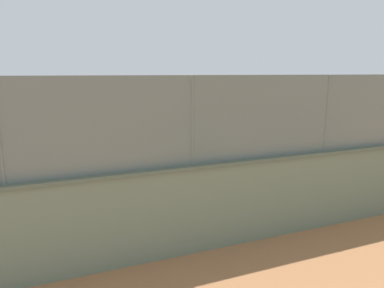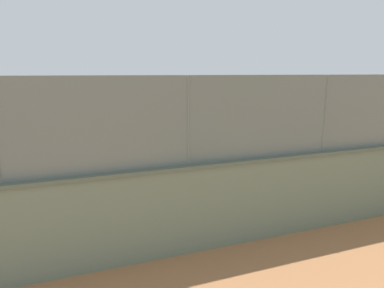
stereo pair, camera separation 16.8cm
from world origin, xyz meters
TOP-DOWN VIEW (x-y plane):
  - ground_plane at (0.00, 0.00)m, footprint 260.00×260.00m
  - perimeter_wall at (-2.41, 11.46)m, footprint 27.26×1.36m
  - fence_panel_on_wall at (-2.41, 11.46)m, footprint 26.78×1.02m
  - player_baseline_waiting at (-3.02, 3.55)m, footprint 0.71×1.10m
  - player_crossing_court at (4.01, 2.36)m, footprint 0.83×1.10m
  - player_foreground_swinging at (-1.22, 5.25)m, footprint 0.89×1.05m
  - sports_ball at (-1.61, 4.74)m, footprint 0.11×0.11m

SIDE VIEW (x-z plane):
  - ground_plane at x=0.00m, z-range 0.00..0.00m
  - sports_ball at x=-1.61m, z-range 0.00..0.11m
  - player_crossing_court at x=4.01m, z-range 0.14..1.71m
  - perimeter_wall at x=-2.41m, z-range 0.01..1.87m
  - player_foreground_swinging at x=-1.22m, z-range 0.15..1.79m
  - player_baseline_waiting at x=-3.02m, z-range 0.15..1.82m
  - fence_panel_on_wall at x=-2.41m, z-range 1.86..3.62m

